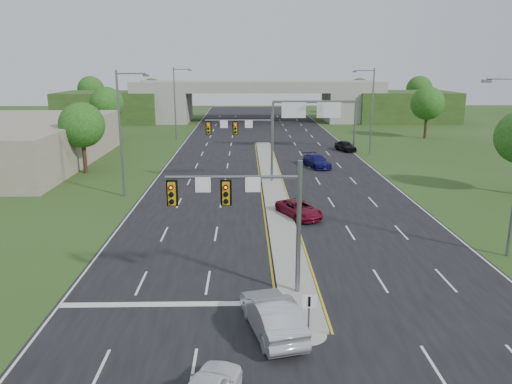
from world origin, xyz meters
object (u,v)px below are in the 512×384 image
object	(u,v)px
sign_gantry	(313,111)
overpass	(258,104)
car_silver	(272,315)
signal_mast_near	(253,207)
car_far_a	(299,209)
car_far_c	(346,146)
car_far_b	(317,161)
keep_right_sign	(309,309)
signal_mast_far	(249,136)

from	to	relation	value
sign_gantry	overpass	xyz separation A→B (m)	(-6.68, 35.08, -1.69)
overpass	car_silver	world-z (taller)	overpass
signal_mast_near	car_far_a	bearing A→B (deg)	74.23
overpass	car_far_c	xyz separation A→B (m)	(11.00, -36.69, -2.85)
overpass	car_far_c	bearing A→B (deg)	-73.31
sign_gantry	car_far_a	distance (m)	32.41
car_far_a	car_silver	bearing A→B (deg)	-124.30
car_far_c	car_far_b	bearing A→B (deg)	-133.64
signal_mast_near	sign_gantry	xyz separation A→B (m)	(8.95, 44.99, 0.51)
signal_mast_near	car_far_a	world-z (taller)	signal_mast_near
car_silver	car_far_c	bearing A→B (deg)	-118.98
signal_mast_near	sign_gantry	world-z (taller)	signal_mast_near
car_silver	sign_gantry	bearing A→B (deg)	-113.65
signal_mast_near	car_far_c	distance (m)	45.54
sign_gantry	overpass	world-z (taller)	overpass
keep_right_sign	car_far_a	size ratio (longest dim) A/B	0.48
signal_mast_near	overpass	size ratio (longest dim) A/B	0.09
car_silver	keep_right_sign	bearing A→B (deg)	138.06
car_silver	car_far_a	xyz separation A→B (m)	(3.00, 16.99, -0.19)
keep_right_sign	sign_gantry	distance (m)	50.04
car_far_c	signal_mast_far	bearing A→B (deg)	-142.95
overpass	keep_right_sign	bearing A→B (deg)	-90.00
signal_mast_far	car_far_c	bearing A→B (deg)	54.19
signal_mast_near	keep_right_sign	size ratio (longest dim) A/B	3.18
keep_right_sign	car_silver	xyz separation A→B (m)	(-1.50, 0.79, -0.67)
signal_mast_far	car_silver	size ratio (longest dim) A/B	1.39
keep_right_sign	car_far_c	size ratio (longest dim) A/B	0.55
signal_mast_far	car_far_c	xyz separation A→B (m)	(13.26, 18.38, -4.02)
signal_mast_near	car_far_b	world-z (taller)	signal_mast_near
car_far_b	car_far_c	world-z (taller)	car_far_b
car_far_a	car_far_b	distance (m)	19.54
keep_right_sign	car_far_b	bearing A→B (deg)	81.45
overpass	car_far_b	xyz separation A→B (m)	(5.55, -47.63, -2.83)
signal_mast_far	car_far_a	distance (m)	12.92
car_far_b	car_far_c	size ratio (longest dim) A/B	1.21
keep_right_sign	car_far_b	world-z (taller)	keep_right_sign
sign_gantry	signal_mast_near	bearing A→B (deg)	-101.25
car_silver	car_far_b	xyz separation A→B (m)	(7.05, 36.11, -0.13)
car_silver	car_far_a	bearing A→B (deg)	-114.11
car_far_c	sign_gantry	bearing A→B (deg)	142.38
keep_right_sign	sign_gantry	xyz separation A→B (m)	(6.68, 49.45, 3.72)
overpass	car_far_b	size ratio (longest dim) A/B	16.46
signal_mast_near	overpass	world-z (taller)	overpass
car_far_c	car_far_a	bearing A→B (deg)	-124.68
keep_right_sign	overpass	world-z (taller)	overpass
keep_right_sign	overpass	bearing A→B (deg)	90.00
sign_gantry	car_far_a	xyz separation A→B (m)	(-5.18, -31.67, -4.58)
signal_mast_near	car_far_b	distance (m)	33.61
sign_gantry	car_far_a	bearing A→B (deg)	-99.30
keep_right_sign	car_silver	size ratio (longest dim) A/B	0.44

